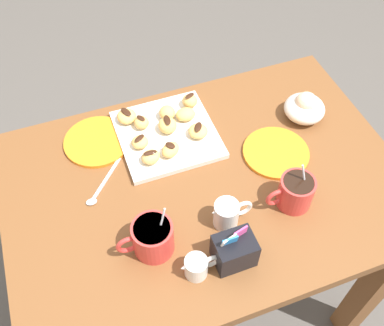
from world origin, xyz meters
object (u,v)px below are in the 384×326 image
(chocolate_sauce_pitcher, at_px, (197,266))
(saucer_orange_right, at_px, (276,152))
(beignet_8, at_px, (190,101))
(beignet_2, at_px, (171,150))
(saucer_orange_left, at_px, (97,141))
(beignet_1, at_px, (127,116))
(beignet_5, at_px, (186,114))
(beignet_6, at_px, (151,157))
(ice_cream_bowl, at_px, (305,107))
(beignet_4, at_px, (141,123))
(dining_table, at_px, (205,212))
(pastry_plate_square, at_px, (167,134))
(cream_pitcher_white, at_px, (228,213))
(sugar_caddy, at_px, (234,250))
(beignet_7, at_px, (167,125))
(beignet_3, at_px, (167,113))
(coffee_mug_red_right, at_px, (152,237))
(beignet_9, at_px, (140,142))
(coffee_mug_red_left, at_px, (295,192))
(beignet_0, at_px, (198,131))

(chocolate_sauce_pitcher, height_order, saucer_orange_right, chocolate_sauce_pitcher)
(beignet_8, bearing_deg, chocolate_sauce_pitcher, 71.63)
(beignet_2, bearing_deg, saucer_orange_left, -34.68)
(saucer_orange_left, bearing_deg, beignet_1, -158.93)
(beignet_5, xyz_separation_m, beignet_6, (0.14, 0.11, 0.00))
(ice_cream_bowl, height_order, beignet_4, ice_cream_bowl)
(dining_table, height_order, ice_cream_bowl, ice_cream_bowl)
(dining_table, distance_m, pastry_plate_square, 0.24)
(cream_pitcher_white, bearing_deg, beignet_5, -93.03)
(sugar_caddy, xyz_separation_m, beignet_5, (-0.04, -0.44, -0.01))
(saucer_orange_left, xyz_separation_m, beignet_7, (-0.19, 0.04, 0.03))
(ice_cream_bowl, relative_size, beignet_3, 2.42)
(ice_cream_bowl, height_order, beignet_7, ice_cream_bowl)
(ice_cream_bowl, bearing_deg, cream_pitcher_white, 35.85)
(saucer_orange_right, bearing_deg, chocolate_sauce_pitcher, 37.44)
(coffee_mug_red_right, height_order, beignet_5, coffee_mug_red_right)
(beignet_9, bearing_deg, coffee_mug_red_right, 79.29)
(beignet_8, bearing_deg, pastry_plate_square, 38.93)
(sugar_caddy, height_order, beignet_5, sugar_caddy)
(coffee_mug_red_left, distance_m, beignet_3, 0.42)
(saucer_orange_right, height_order, beignet_8, beignet_8)
(cream_pitcher_white, bearing_deg, beignet_7, -82.16)
(chocolate_sauce_pitcher, xyz_separation_m, beignet_5, (-0.13, -0.44, 0.00))
(saucer_orange_left, bearing_deg, beignet_8, -173.65)
(ice_cream_bowl, height_order, beignet_1, ice_cream_bowl)
(beignet_0, bearing_deg, dining_table, 77.23)
(coffee_mug_red_left, relative_size, sugar_caddy, 1.25)
(sugar_caddy, relative_size, saucer_orange_right, 0.59)
(beignet_0, xyz_separation_m, beignet_2, (0.09, 0.04, 0.00))
(saucer_orange_left, bearing_deg, beignet_0, 162.56)
(saucer_orange_left, relative_size, beignet_0, 3.41)
(saucer_orange_right, height_order, beignet_7, beignet_7)
(beignet_1, xyz_separation_m, beignet_4, (-0.03, 0.04, 0.00))
(coffee_mug_red_left, relative_size, beignet_4, 3.17)
(ice_cream_bowl, distance_m, beignet_0, 0.32)
(saucer_orange_left, bearing_deg, beignet_4, 179.67)
(pastry_plate_square, xyz_separation_m, coffee_mug_red_left, (-0.22, 0.32, 0.04))
(coffee_mug_red_left, height_order, ice_cream_bowl, coffee_mug_red_left)
(pastry_plate_square, bearing_deg, beignet_0, 153.98)
(saucer_orange_left, xyz_separation_m, beignet_9, (-0.11, 0.07, 0.03))
(beignet_1, xyz_separation_m, beignet_5, (-0.16, 0.05, -0.00))
(beignet_4, distance_m, beignet_8, 0.16)
(beignet_3, bearing_deg, coffee_mug_red_right, 66.96)
(ice_cream_bowl, relative_size, saucer_orange_right, 0.65)
(pastry_plate_square, xyz_separation_m, beignet_2, (0.01, 0.08, 0.02))
(beignet_3, relative_size, beignet_8, 1.07)
(saucer_orange_left, height_order, beignet_5, beignet_5)
(dining_table, bearing_deg, beignet_5, -95.82)
(beignet_9, bearing_deg, cream_pitcher_white, 114.21)
(cream_pitcher_white, xyz_separation_m, beignet_7, (0.04, -0.32, -0.00))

